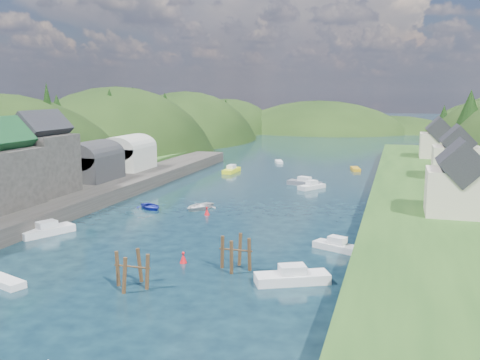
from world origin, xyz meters
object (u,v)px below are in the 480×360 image
(channel_buoy_far, at_px, (207,211))
(piling_cluster_far, at_px, (236,256))
(piling_cluster_near, at_px, (132,273))
(channel_buoy_near, at_px, (183,258))

(channel_buoy_far, bearing_deg, piling_cluster_far, -62.98)
(piling_cluster_near, relative_size, channel_buoy_near, 3.23)
(piling_cluster_near, bearing_deg, channel_buoy_near, 77.51)
(piling_cluster_near, xyz_separation_m, channel_buoy_far, (-3.05, 26.00, -0.73))
(piling_cluster_far, bearing_deg, piling_cluster_near, -135.54)
(piling_cluster_near, distance_m, channel_buoy_near, 7.23)
(piling_cluster_near, distance_m, piling_cluster_far, 9.53)
(piling_cluster_near, height_order, channel_buoy_far, piling_cluster_near)
(channel_buoy_far, bearing_deg, channel_buoy_near, -76.36)
(piling_cluster_near, relative_size, piling_cluster_far, 0.97)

